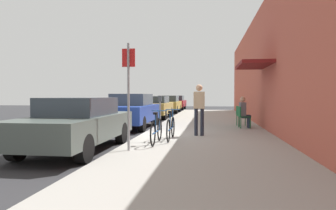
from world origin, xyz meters
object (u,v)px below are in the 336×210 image
object	(u,v)px
parked_car_2	(155,107)
parked_car_4	(176,102)
cafe_chair_0	(242,116)
bicycle_1	(171,128)
parked_car_0	(77,123)
parking_meter	(160,110)
bicycle_0	(156,131)
parked_car_3	(168,104)
pedestrian_standing	(199,106)
street_sign	(129,88)
cafe_chair_1	(241,114)
seated_patron_0	(244,111)
parked_car_1	(132,111)

from	to	relation	value
parked_car_2	parked_car_4	xyz separation A→B (m)	(0.00, 11.59, -0.00)
cafe_chair_0	bicycle_1	bearing A→B (deg)	-124.39
parked_car_0	bicycle_1	distance (m)	2.74
parking_meter	bicycle_0	size ratio (longest dim) A/B	0.77
parked_car_0	parked_car_2	bearing A→B (deg)	90.00
parked_car_3	pedestrian_standing	distance (m)	15.26
street_sign	pedestrian_standing	size ratio (longest dim) A/B	1.53
street_sign	bicycle_0	size ratio (longest dim) A/B	1.52
parked_car_3	bicycle_1	bearing A→B (deg)	-81.86
street_sign	cafe_chair_0	world-z (taller)	street_sign
parked_car_2	parked_car_4	distance (m)	11.59
street_sign	cafe_chair_1	bearing A→B (deg)	62.72
street_sign	bicycle_1	world-z (taller)	street_sign
parked_car_2	seated_patron_0	world-z (taller)	seated_patron_0
parked_car_1	parked_car_4	world-z (taller)	parked_car_1
street_sign	pedestrian_standing	xyz separation A→B (m)	(1.60, 2.92, -0.52)
parked_car_1	cafe_chair_0	world-z (taller)	parked_car_1
parked_car_2	seated_patron_0	xyz separation A→B (m)	(4.83, -6.16, 0.08)
parking_meter	bicycle_0	bearing A→B (deg)	-82.29
parked_car_3	parked_car_4	distance (m)	5.43
parked_car_0	bicycle_1	xyz separation A→B (m)	(2.28, 1.50, -0.25)
parking_meter	cafe_chair_0	world-z (taller)	parking_meter
cafe_chair_0	seated_patron_0	xyz separation A→B (m)	(0.06, 0.01, 0.19)
parked_car_1	cafe_chair_0	bearing A→B (deg)	-4.50
parked_car_1	pedestrian_standing	xyz separation A→B (m)	(3.10, -2.99, 0.34)
parked_car_1	parking_meter	world-z (taller)	parked_car_1
parking_meter	bicycle_1	world-z (taller)	parking_meter
parked_car_4	parked_car_1	bearing A→B (deg)	-90.00
parked_car_0	bicycle_1	world-z (taller)	parked_car_0
bicycle_0	bicycle_1	size ratio (longest dim) A/B	1.00
parked_car_4	cafe_chair_0	size ratio (longest dim) A/B	5.06
parked_car_4	street_sign	world-z (taller)	street_sign
parked_car_2	cafe_chair_0	size ratio (longest dim) A/B	5.06
parking_meter	street_sign	xyz separation A→B (m)	(-0.05, -4.33, 0.75)
parked_car_0	cafe_chair_1	distance (m)	7.63
bicycle_0	cafe_chair_0	world-z (taller)	bicycle_0
parked_car_1	cafe_chair_0	xyz separation A→B (m)	(4.77, -0.38, -0.15)
parked_car_1	parking_meter	size ratio (longest dim) A/B	3.33
parked_car_0	parked_car_3	world-z (taller)	parked_car_3
seated_patron_0	bicycle_1	bearing A→B (deg)	-124.97
parked_car_4	bicycle_1	xyz separation A→B (m)	(2.28, -21.39, -0.25)
bicycle_1	cafe_chair_0	distance (m)	4.41
parked_car_0	street_sign	distance (m)	1.80
parked_car_4	pedestrian_standing	xyz separation A→B (m)	(3.10, -20.37, 0.39)
bicycle_1	pedestrian_standing	distance (m)	1.45
seated_patron_0	parking_meter	bearing A→B (deg)	-159.73
cafe_chair_0	cafe_chair_1	size ratio (longest dim) A/B	1.00
seated_patron_0	cafe_chair_0	bearing A→B (deg)	-173.09
parking_meter	parked_car_2	bearing A→B (deg)	101.88
parked_car_1	street_sign	size ratio (longest dim) A/B	1.69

